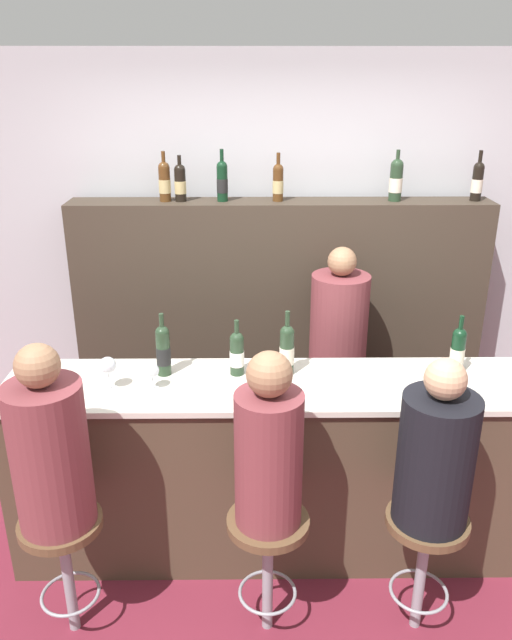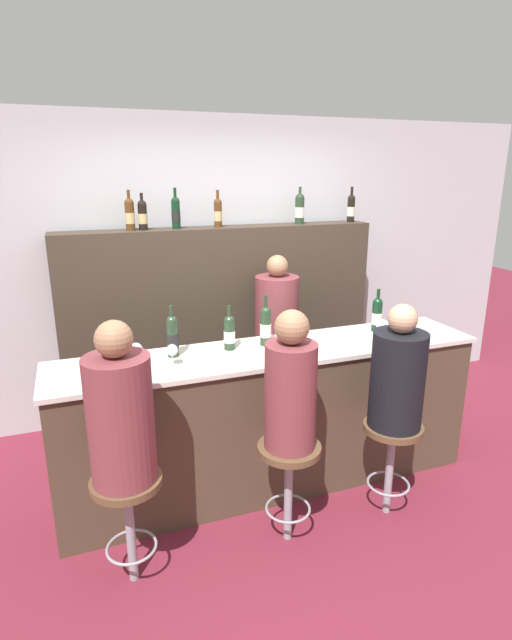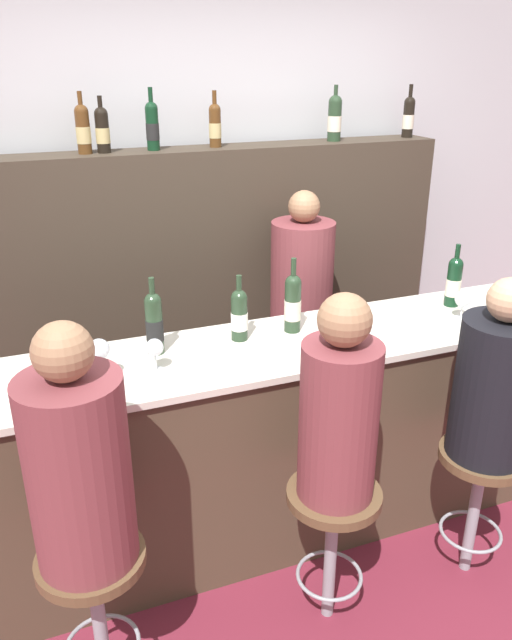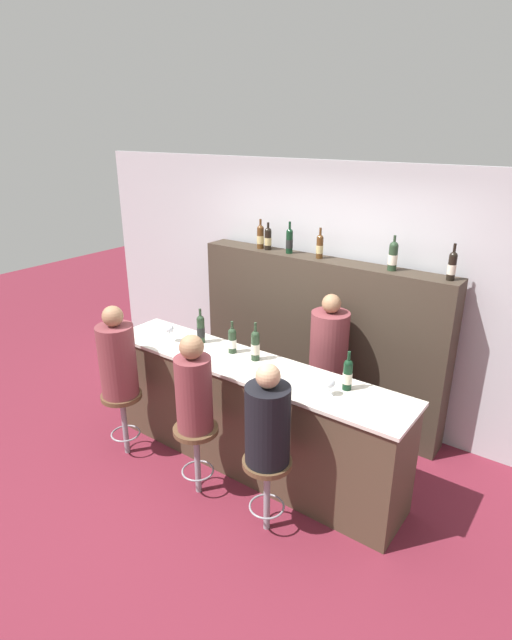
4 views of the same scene
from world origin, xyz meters
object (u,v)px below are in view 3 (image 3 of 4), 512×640
wine_bottle_backbar_1 (102,129)px  wine_bottle_backbar_2 (152,125)px  wine_bottle_counter_0 (154,323)px  guest_seated_right (496,383)px  guest_seated_middle (339,411)px  wine_glass_0 (99,351)px  wine_bottle_counter_3 (454,281)px  wine_bottle_backbar_0 (83,129)px  wine_glass_1 (155,348)px  wine_bottle_backbar_4 (335,118)px  bar_stool_right (479,479)px  bartender (300,329)px  wine_bottle_backbar_5 (409,116)px  bar_stool_middle (333,519)px  guest_seated_left (78,464)px  wine_bottle_counter_2 (293,303)px  wine_bottle_counter_1 (239,314)px  wine_bottle_backbar_3 (215,125)px  bar_stool_left (94,585)px  wine_glass_2 (463,299)px

wine_bottle_backbar_1 → wine_bottle_backbar_2: 0.26m
wine_bottle_counter_0 → wine_bottle_backbar_1: bearing=89.6°
guest_seated_right → guest_seated_middle: bearing=180.0°
wine_glass_0 → wine_bottle_counter_3: bearing=5.2°
wine_bottle_backbar_0 → wine_glass_1: bearing=-87.5°
wine_bottle_backbar_4 → bar_stool_right: bearing=-94.5°
wine_bottle_counter_0 → bartender: bartender is taller
wine_bottle_backbar_5 → bar_stool_middle: bearing=-128.1°
wine_bottle_backbar_0 → guest_seated_left: (-0.31, -1.73, -0.82)m
wine_bottle_counter_2 → bartender: size_ratio=0.23×
wine_bottle_backbar_2 → wine_glass_1: (-0.31, -1.22, -0.72)m
wine_bottle_counter_0 → guest_seated_right: 1.40m
bar_stool_middle → wine_bottle_counter_1: bearing=102.3°
bar_stool_middle → wine_bottle_backbar_3: bearing=86.6°
guest_seated_middle → wine_bottle_backbar_0: bearing=109.4°
bar_stool_left → bar_stool_middle: same height
wine_glass_1 → wine_bottle_backbar_1: bearing=88.0°
wine_bottle_backbar_3 → guest_seated_middle: bearing=-93.4°
wine_bottle_backbar_2 → bar_stool_middle: 2.19m
bar_stool_right → wine_bottle_counter_0: bearing=151.6°
bar_stool_middle → guest_seated_middle: guest_seated_middle is taller
wine_bottle_backbar_0 → wine_bottle_backbar_2: bearing=0.0°
wine_bottle_counter_0 → bar_stool_middle: wine_bottle_counter_0 is taller
wine_bottle_counter_0 → guest_seated_left: size_ratio=0.39×
wine_bottle_counter_0 → wine_glass_2: wine_bottle_counter_0 is taller
wine_bottle_backbar_5 → bar_stool_left: 3.14m
wine_bottle_backbar_5 → guest_seated_right: bearing=-110.6°
wine_bottle_backbar_5 → bar_stool_right: wine_bottle_backbar_5 is taller
guest_seated_left → bartender: size_ratio=0.56×
wine_bottle_backbar_2 → bar_stool_middle: bearing=-81.8°
wine_bottle_counter_3 → wine_bottle_backbar_2: 1.76m
wine_bottle_counter_2 → guest_seated_middle: bearing=-99.5°
wine_bottle_counter_2 → wine_bottle_backbar_2: (-0.36, 1.06, 0.67)m
wine_bottle_backbar_4 → guest_seated_middle: (-0.84, -1.73, -0.84)m
wine_bottle_backbar_3 → bar_stool_middle: wine_bottle_backbar_3 is taller
wine_bottle_backbar_1 → wine_bottle_backbar_3: 0.61m
wine_bottle_counter_1 → bar_stool_right: size_ratio=0.47×
wine_bottle_counter_2 → wine_glass_1: (-0.66, -0.16, -0.04)m
wine_bottle_counter_0 → wine_glass_1: 0.17m
wine_bottle_backbar_3 → guest_seated_left: (-1.02, -1.73, -0.82)m
bar_stool_middle → guest_seated_left: bearing=180.0°
bar_stool_middle → bar_stool_right: same height
wine_glass_2 → wine_bottle_counter_1: bearing=171.5°
wine_bottle_counter_2 → bar_stool_right: 1.11m
wine_bottle_counter_1 → wine_bottle_counter_3: wine_bottle_counter_3 is taller
wine_bottle_backbar_4 → bar_stool_middle: (-0.84, -1.73, -1.33)m
wine_bottle_counter_0 → wine_bottle_backbar_1: wine_bottle_backbar_1 is taller
wine_glass_0 → guest_seated_right: (1.47, -0.50, -0.17)m
wine_bottle_counter_0 → wine_bottle_counter_3: (1.50, -0.00, -0.01)m
wine_bottle_backbar_2 → wine_glass_1: size_ratio=2.36×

